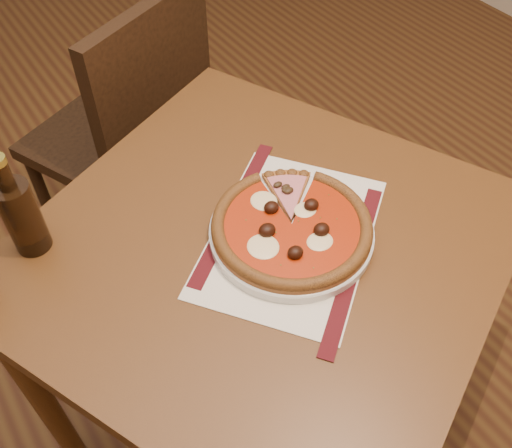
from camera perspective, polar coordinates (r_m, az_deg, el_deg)
The scene contains 7 objects.
table at distance 1.10m, azimuth 0.59°, elevation -5.17°, with size 1.05×1.05×0.75m.
chair_far at distance 1.67m, azimuth -12.22°, elevation 9.51°, with size 0.56×0.56×0.90m.
placemat at distance 1.03m, azimuth 3.52°, elevation -1.23°, with size 0.38×0.27×0.00m, color silver.
plate at distance 1.02m, azimuth 3.55°, elevation -0.86°, with size 0.29×0.29×0.02m, color white.
pizza at distance 1.01m, azimuth 3.60°, elevation -0.14°, with size 0.29×0.29×0.04m.
ham_slice at distance 1.07m, azimuth 3.71°, elevation 3.52°, with size 0.11×0.13×0.02m.
bottle at distance 1.03m, azimuth -22.44°, elevation 0.93°, with size 0.06×0.06×0.21m.
Camera 1 is at (-0.21, -1.57, 1.54)m, focal length 40.00 mm.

